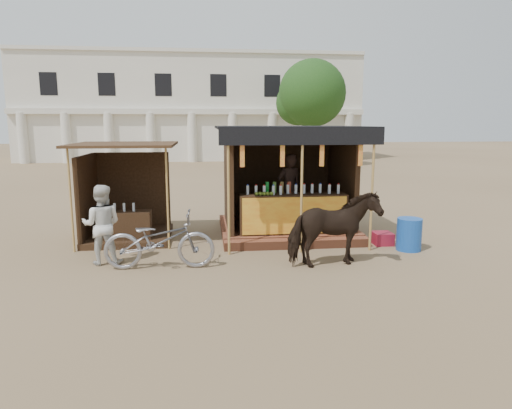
% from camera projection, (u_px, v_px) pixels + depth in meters
% --- Properties ---
extents(ground, '(120.00, 120.00, 0.00)m').
position_uv_depth(ground, '(265.00, 277.00, 8.59)').
color(ground, '#846B4C').
rests_on(ground, ground).
extents(main_stall, '(3.60, 3.61, 2.78)m').
position_uv_depth(main_stall, '(287.00, 194.00, 11.81)').
color(main_stall, brown).
rests_on(main_stall, ground).
extents(secondary_stall, '(2.40, 2.40, 2.38)m').
position_uv_depth(secondary_stall, '(121.00, 205.00, 11.26)').
color(secondary_stall, '#3A2415').
rests_on(secondary_stall, ground).
extents(cow, '(1.93, 1.15, 1.52)m').
position_uv_depth(cow, '(333.00, 229.00, 9.09)').
color(cow, black).
rests_on(cow, ground).
extents(motorbike, '(2.19, 0.81, 1.14)m').
position_uv_depth(motorbike, '(159.00, 240.00, 9.00)').
color(motorbike, gray).
rests_on(motorbike, ground).
extents(bystander, '(0.80, 0.63, 1.64)m').
position_uv_depth(bystander, '(102.00, 225.00, 9.26)').
color(bystander, silver).
rests_on(bystander, ground).
extents(blue_barrel, '(0.69, 0.69, 0.73)m').
position_uv_depth(blue_barrel, '(409.00, 234.00, 10.34)').
color(blue_barrel, '#164AA6').
rests_on(blue_barrel, ground).
extents(red_crate, '(0.43, 0.45, 0.29)m').
position_uv_depth(red_crate, '(382.00, 238.00, 10.86)').
color(red_crate, maroon).
rests_on(red_crate, ground).
extents(cooler, '(0.74, 0.61, 0.46)m').
position_uv_depth(cooler, '(334.00, 230.00, 11.32)').
color(cooler, '#1A792F').
rests_on(cooler, ground).
extents(background_building, '(26.00, 7.45, 8.18)m').
position_uv_depth(background_building, '(193.00, 109.00, 36.96)').
color(background_building, silver).
rests_on(background_building, ground).
extents(tree, '(4.50, 4.40, 7.00)m').
position_uv_depth(tree, '(309.00, 96.00, 30.07)').
color(tree, '#382314').
rests_on(tree, ground).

